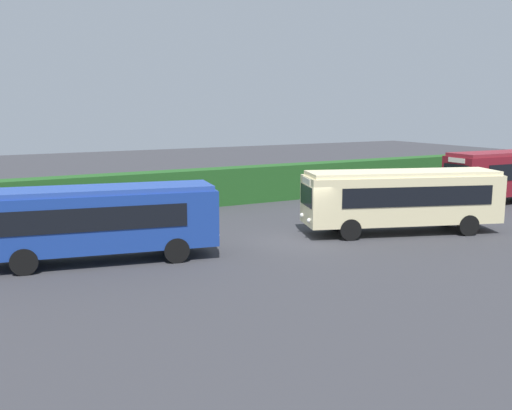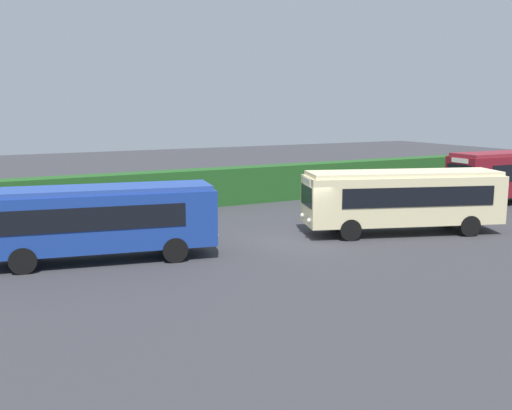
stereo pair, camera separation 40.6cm
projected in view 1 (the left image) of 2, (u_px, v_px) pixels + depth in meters
ground_plane at (297, 241)px, 26.65m from camera, size 112.51×112.51×0.00m
bus_blue at (100, 219)px, 22.80m from camera, size 9.32×4.02×2.97m
bus_cream at (401, 197)px, 27.97m from camera, size 9.68×5.34×3.02m
person_center at (352, 201)px, 32.11m from camera, size 0.50×0.50×1.71m
hedge_row at (203, 188)px, 35.59m from camera, size 68.26×1.47×2.27m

